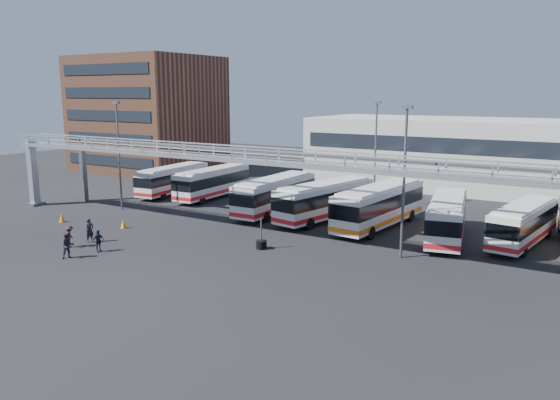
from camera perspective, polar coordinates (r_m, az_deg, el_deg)
The scene contains 21 objects.
ground at distance 37.96m, azimuth -8.67°, elevation -5.83°, with size 140.00×140.00×0.00m, color black.
gantry at distance 41.33m, azimuth -3.64°, elevation 3.49°, with size 51.40×5.15×7.10m.
apartment_building at distance 81.53m, azimuth -13.62°, elevation 8.74°, with size 18.00×15.00×16.00m, color brown.
warehouse at distance 66.99m, azimuth 21.44°, elevation 4.39°, with size 42.00×14.00×8.00m, color #9E9E99.
light_pole_left at distance 53.52m, azimuth -16.50°, elevation 5.04°, with size 0.70×0.35×10.21m.
light_pole_mid at distance 36.88m, azimuth 12.86°, elevation 2.64°, with size 0.70×0.35×10.21m.
light_pole_back at distance 53.60m, azimuth 9.96°, elevation 5.34°, with size 0.70×0.35×10.21m.
bus_1 at distance 60.97m, azimuth -11.11°, elevation 2.19°, with size 3.29×10.41×3.11m.
bus_2 at distance 58.02m, azimuth -7.06°, elevation 1.91°, with size 2.78×10.54×3.18m.
bus_4 at distance 50.25m, azimuth -0.50°, elevation 0.67°, with size 2.74×11.09×3.36m.
bus_5 at distance 47.64m, azimuth 4.75°, elevation 0.06°, with size 4.65×11.37×3.37m.
bus_6 at distance 45.56m, azimuth 10.33°, elevation -0.50°, with size 3.78×11.77×3.51m.
bus_7 at distance 43.17m, azimuth 17.08°, elevation -1.68°, with size 4.55×10.90×3.23m.
bus_8 at distance 43.73m, azimuth 24.10°, elevation -2.14°, with size 3.67×10.27×3.05m.
pedestrian_a at distance 43.14m, azimuth -19.27°, elevation -3.01°, with size 0.67×0.44×1.83m, color black.
pedestrian_b at distance 39.54m, azimuth -21.31°, elevation -4.49°, with size 0.84×0.66×1.73m, color #292330.
pedestrian_c at distance 42.28m, azimuth -21.11°, elevation -3.57°, with size 1.04×0.60×1.61m, color #302220.
pedestrian_d at distance 40.42m, azimuth -18.47°, elevation -4.07°, with size 0.93×0.39×1.58m, color #191F2E.
cone_left at distance 50.82m, azimuth -21.84°, elevation -1.71°, with size 0.49×0.49×0.78m, color orange.
cone_right at distance 46.88m, azimuth -16.05°, elevation -2.39°, with size 0.48×0.48×0.76m, color orange.
tire_stack at distance 39.20m, azimuth -1.96°, elevation -4.59°, with size 0.77×0.77×2.21m.
Camera 1 is at (23.62, -27.60, 11.02)m, focal length 35.00 mm.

